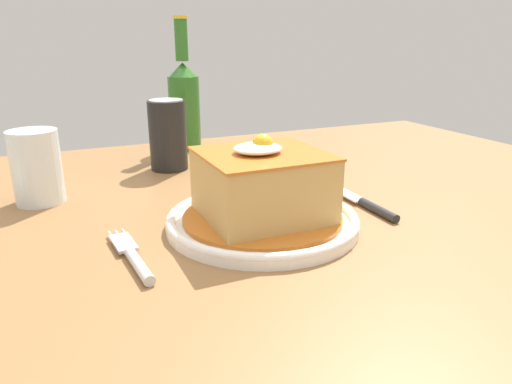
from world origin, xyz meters
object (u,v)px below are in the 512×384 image
Objects in this scene: fork at (134,258)px; drinking_glass at (37,172)px; main_plate at (263,220)px; beer_bottle_green at (186,101)px; knife at (367,204)px; soda_can at (168,135)px.

drinking_glass is (-0.09, 0.25, 0.04)m from fork.
beer_bottle_green reaches higher than main_plate.
knife is at bearing -0.22° from main_plate.
main_plate is 0.16m from knife.
main_plate is 1.70× the size of fork.
main_plate is at bearing -83.12° from soda_can.
fork is at bearing -174.05° from knife.
fork is at bearing -70.98° from drinking_glass.
drinking_glass is (-0.41, 0.22, 0.04)m from knife.
knife is 0.49m from beer_bottle_green.
soda_can is at bearing -118.15° from beer_bottle_green.
knife is 1.57× the size of drinking_glass.
fork is (-0.17, -0.03, -0.00)m from main_plate.
soda_can is (-0.20, 0.32, 0.06)m from knife.
knife is 0.38m from soda_can.
fork is 0.33m from knife.
drinking_glass is at bearing -139.93° from beer_bottle_green.
fork is 0.55m from beer_bottle_green.
beer_bottle_green is at bearing 61.85° from soda_can.
main_plate is at bearing 179.78° from knife.
fork is at bearing -110.17° from soda_can.
drinking_glass reaches higher than fork.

